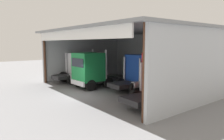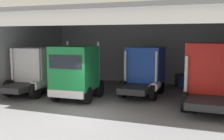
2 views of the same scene
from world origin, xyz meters
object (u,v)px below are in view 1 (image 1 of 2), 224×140
at_px(oil_drum, 183,85).
at_px(tool_cart, 185,84).
at_px(truck_white_right_bay, 79,67).
at_px(truck_blue_center_bay, 140,72).
at_px(truck_red_center_left_bay, 164,78).
at_px(truck_green_center_right_bay, 90,69).

xyz_separation_m(oil_drum, tool_cart, (-0.11, 0.42, 0.05)).
bearing_deg(oil_drum, truck_white_right_bay, -148.55).
bearing_deg(truck_blue_center_bay, oil_drum, 60.65).
distance_m(truck_blue_center_bay, truck_red_center_left_bay, 4.64).
bearing_deg(truck_blue_center_bay, truck_red_center_left_bay, -22.39).
relative_size(truck_green_center_right_bay, truck_blue_center_bay, 0.94).
relative_size(truck_red_center_left_bay, oil_drum, 5.43).
distance_m(truck_white_right_bay, truck_green_center_right_bay, 3.70).
bearing_deg(truck_white_right_bay, truck_green_center_right_bay, -12.44).
distance_m(truck_red_center_left_bay, tool_cart, 6.46).
bearing_deg(truck_green_center_right_bay, truck_white_right_bay, -13.29).
bearing_deg(oil_drum, tool_cart, 104.64).
height_order(truck_white_right_bay, oil_drum, truck_white_right_bay).
height_order(truck_blue_center_bay, oil_drum, truck_blue_center_bay).
bearing_deg(truck_red_center_left_bay, tool_cart, 112.08).
xyz_separation_m(truck_green_center_right_bay, tool_cart, (5.83, 7.02, -1.32)).
height_order(truck_white_right_bay, truck_red_center_left_bay, truck_red_center_left_bay).
bearing_deg(oil_drum, truck_red_center_left_bay, -69.86).
height_order(truck_blue_center_bay, tool_cart, truck_blue_center_bay).
relative_size(truck_white_right_bay, truck_green_center_right_bay, 1.01).
xyz_separation_m(truck_red_center_left_bay, oil_drum, (-2.02, 5.51, -1.47)).
height_order(oil_drum, tool_cart, tool_cart).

